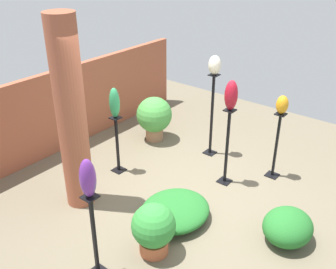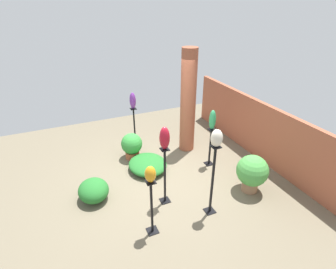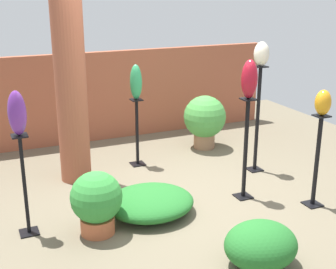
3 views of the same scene
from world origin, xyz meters
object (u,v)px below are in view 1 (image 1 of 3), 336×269
(art_vase_ruby, at_px, (231,95))
(brick_pillar, at_px, (71,117))
(art_vase_amber, at_px, (282,105))
(pedestal_ivory, at_px, (212,118))
(pedestal_violet, at_px, (95,240))
(pedestal_ruby, at_px, (227,150))
(potted_plant_near_pillar, at_px, (154,116))
(art_vase_ivory, at_px, (215,65))
(pedestal_jade, at_px, (117,147))
(art_vase_jade, at_px, (114,103))
(art_vase_violet, at_px, (88,178))
(potted_plant_front_left, at_px, (154,228))
(pedestal_amber, at_px, (276,148))

(art_vase_ruby, bearing_deg, brick_pillar, 141.40)
(art_vase_ruby, height_order, art_vase_amber, art_vase_ruby)
(pedestal_ivory, xyz_separation_m, pedestal_violet, (-3.22, -0.54, -0.19))
(pedestal_ruby, bearing_deg, potted_plant_near_pillar, 77.05)
(art_vase_ivory, xyz_separation_m, art_vase_amber, (0.01, -1.22, -0.39))
(pedestal_jade, height_order, art_vase_ruby, art_vase_ruby)
(art_vase_jade, bearing_deg, brick_pillar, -170.60)
(art_vase_ruby, height_order, art_vase_violet, art_vase_ruby)
(art_vase_amber, height_order, art_vase_jade, art_vase_jade)
(potted_plant_near_pillar, bearing_deg, pedestal_violet, -150.80)
(potted_plant_front_left, bearing_deg, pedestal_jade, 57.62)
(art_vase_violet, height_order, art_vase_amber, art_vase_violet)
(pedestal_ivory, xyz_separation_m, potted_plant_near_pillar, (-0.21, 1.15, -0.21))
(pedestal_ruby, relative_size, art_vase_violet, 2.78)
(potted_plant_near_pillar, bearing_deg, art_vase_ruby, -102.95)
(pedestal_amber, bearing_deg, pedestal_jade, 125.12)
(art_vase_amber, relative_size, art_vase_jade, 0.60)
(pedestal_ivory, distance_m, art_vase_ruby, 1.24)
(pedestal_ivory, relative_size, pedestal_amber, 1.33)
(pedestal_jade, bearing_deg, art_vase_ivory, -30.93)
(brick_pillar, xyz_separation_m, art_vase_ruby, (1.78, -1.42, 0.12))
(art_vase_violet, bearing_deg, art_vase_ruby, -3.62)
(potted_plant_near_pillar, xyz_separation_m, potted_plant_front_left, (-2.33, -1.98, -0.11))
(brick_pillar, relative_size, potted_plant_near_pillar, 3.21)
(potted_plant_front_left, bearing_deg, potted_plant_near_pillar, 40.24)
(pedestal_violet, relative_size, art_vase_jade, 2.24)
(pedestal_ivory, height_order, pedestal_violet, pedestal_ivory)
(brick_pillar, bearing_deg, pedestal_amber, -38.69)
(potted_plant_front_left, bearing_deg, pedestal_ivory, 18.01)
(pedestal_amber, bearing_deg, art_vase_violet, 167.99)
(pedestal_jade, bearing_deg, potted_plant_front_left, -122.38)
(art_vase_ivory, height_order, potted_plant_near_pillar, art_vase_ivory)
(pedestal_ruby, bearing_deg, potted_plant_front_left, -176.16)
(brick_pillar, xyz_separation_m, pedestal_violet, (-0.81, -1.26, -0.88))
(art_vase_ruby, bearing_deg, art_vase_violet, 176.38)
(art_vase_amber, xyz_separation_m, art_vase_jade, (-1.48, 2.10, -0.04))
(pedestal_ivory, relative_size, potted_plant_front_left, 2.16)
(art_vase_ivory, relative_size, potted_plant_front_left, 0.46)
(art_vase_amber, height_order, potted_plant_front_left, art_vase_amber)
(art_vase_ivory, relative_size, potted_plant_near_pillar, 0.38)
(art_vase_amber, bearing_deg, pedestal_violet, 167.99)
(pedestal_amber, distance_m, pedestal_jade, 2.57)
(pedestal_jade, distance_m, art_vase_jade, 0.79)
(art_vase_ruby, relative_size, art_vase_ivory, 1.42)
(potted_plant_near_pillar, height_order, potted_plant_front_left, potted_plant_near_pillar)
(brick_pillar, height_order, art_vase_amber, brick_pillar)
(brick_pillar, xyz_separation_m, art_vase_violet, (-0.81, -1.26, -0.05))
(art_vase_violet, xyz_separation_m, potted_plant_near_pillar, (3.01, 1.68, -0.85))
(art_vase_violet, bearing_deg, pedestal_violet, 0.00)
(pedestal_jade, bearing_deg, art_vase_ruby, -62.29)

